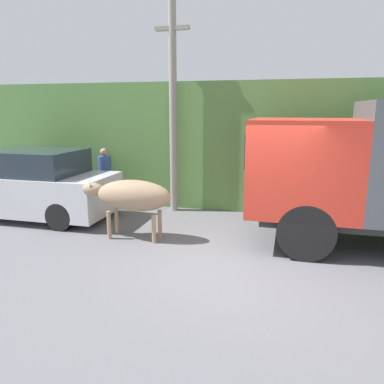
% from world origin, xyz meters
% --- Properties ---
extents(ground_plane, '(60.00, 60.00, 0.00)m').
position_xyz_m(ground_plane, '(0.00, 0.00, 0.00)').
color(ground_plane, slate).
extents(hillside_embankment, '(32.00, 5.57, 3.51)m').
position_xyz_m(hillside_embankment, '(0.00, 6.35, 1.75)').
color(hillside_embankment, '#568442').
rests_on(hillside_embankment, ground_plane).
extents(brown_cow, '(2.05, 0.68, 1.30)m').
position_xyz_m(brown_cow, '(-2.57, 0.85, 0.95)').
color(brown_cow, '#9E7F60').
rests_on(brown_cow, ground_plane).
extents(parked_suv, '(4.21, 1.85, 1.76)m').
position_xyz_m(parked_suv, '(-5.70, 1.71, 0.84)').
color(parked_suv, silver).
rests_on(parked_suv, ground_plane).
extents(pedestrian_on_hill, '(0.48, 0.48, 1.69)m').
position_xyz_m(pedestrian_on_hill, '(-4.43, 3.22, 0.92)').
color(pedestrian_on_hill, '#38332D').
rests_on(pedestrian_on_hill, ground_plane).
extents(utility_pole, '(0.90, 0.20, 5.44)m').
position_xyz_m(utility_pole, '(-2.38, 3.31, 2.84)').
color(utility_pole, gray).
rests_on(utility_pole, ground_plane).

